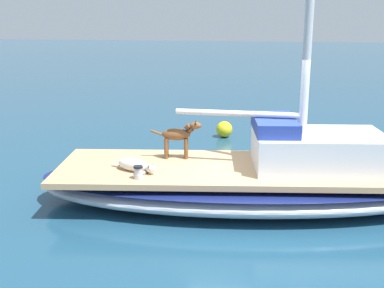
{
  "coord_description": "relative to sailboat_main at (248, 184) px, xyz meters",
  "views": [
    {
      "loc": [
        8.0,
        0.57,
        3.16
      ],
      "look_at": [
        0.0,
        -1.0,
        1.01
      ],
      "focal_mm": 44.75,
      "sensor_mm": 36.0,
      "label": 1
    }
  ],
  "objects": [
    {
      "name": "mooring_buoy",
      "position": [
        -4.65,
        -1.01,
        -0.12
      ],
      "size": [
        0.44,
        0.44,
        0.44
      ],
      "primitive_type": "sphere",
      "color": "yellow",
      "rests_on": "ground"
    },
    {
      "name": "sailboat_main",
      "position": [
        0.0,
        0.0,
        0.0
      ],
      "size": [
        3.63,
        7.54,
        0.66
      ],
      "color": "#B2B7C1",
      "rests_on": "ground"
    },
    {
      "name": "dog_brown",
      "position": [
        -0.27,
        -1.3,
        0.75
      ],
      "size": [
        0.3,
        0.94,
        0.7
      ],
      "color": "brown",
      "rests_on": "sailboat_main"
    },
    {
      "name": "dog_white",
      "position": [
        0.64,
        -1.86,
        0.43
      ],
      "size": [
        0.46,
        0.91,
        0.22
      ],
      "color": "silver",
      "rests_on": "sailboat_main"
    },
    {
      "name": "cabin_house",
      "position": [
        -0.19,
        1.1,
        0.67
      ],
      "size": [
        1.73,
        2.42,
        0.84
      ],
      "color": "silver",
      "rests_on": "sailboat_main"
    },
    {
      "name": "ground_plane",
      "position": [
        0.0,
        0.0,
        -0.34
      ],
      "size": [
        120.0,
        120.0,
        0.0
      ],
      "primitive_type": "plane",
      "color": "navy"
    },
    {
      "name": "deck_winch",
      "position": [
        1.0,
        -1.68,
        0.42
      ],
      "size": [
        0.16,
        0.16,
        0.21
      ],
      "color": "#B7B7BC",
      "rests_on": "sailboat_main"
    }
  ]
}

